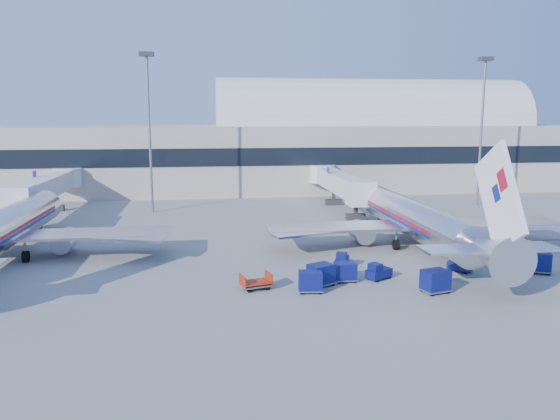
{
  "coord_description": "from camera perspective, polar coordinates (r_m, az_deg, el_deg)",
  "views": [
    {
      "loc": [
        -11.97,
        -49.89,
        13.82
      ],
      "look_at": [
        -4.51,
        6.0,
        4.08
      ],
      "focal_mm": 35.0,
      "sensor_mm": 36.0,
      "label": 1
    }
  ],
  "objects": [
    {
      "name": "tug_lead",
      "position": [
        47.64,
        10.22,
        -6.38
      ],
      "size": [
        2.52,
        2.13,
        1.48
      ],
      "rotation": [
        0.0,
        0.0,
        0.54
      ],
      "color": "#0B1155",
      "rests_on": "ground"
    },
    {
      "name": "cart_train_c",
      "position": [
        43.63,
        3.19,
        -7.44
      ],
      "size": [
        2.04,
        1.63,
        1.68
      ],
      "rotation": [
        0.0,
        0.0,
        -0.09
      ],
      "color": "#0B1155",
      "rests_on": "ground"
    },
    {
      "name": "jetbridge_mid",
      "position": [
        84.34,
        -22.99,
        2.29
      ],
      "size": [
        4.4,
        27.5,
        6.25
      ],
      "color": "silver",
      "rests_on": "ground"
    },
    {
      "name": "tug_left",
      "position": [
        51.08,
        6.49,
        -5.2
      ],
      "size": [
        1.82,
        2.45,
        1.44
      ],
      "rotation": [
        0.0,
        0.0,
        1.2
      ],
      "color": "#0B1155",
      "rests_on": "ground"
    },
    {
      "name": "terminal",
      "position": [
        106.06,
        -8.53,
        6.29
      ],
      "size": [
        170.0,
        28.15,
        21.0
      ],
      "color": "#B2AA9E",
      "rests_on": "ground"
    },
    {
      "name": "mast_east",
      "position": [
        90.25,
        20.42,
        9.81
      ],
      "size": [
        2.0,
        1.2,
        22.6
      ],
      "color": "slate",
      "rests_on": "ground"
    },
    {
      "name": "jetbridge_near",
      "position": [
        83.63,
        5.99,
        2.95
      ],
      "size": [
        4.4,
        27.5,
        6.25
      ],
      "color": "silver",
      "rests_on": "ground"
    },
    {
      "name": "barrier_far",
      "position": [
        64.88,
        26.97,
        -3.18
      ],
      "size": [
        3.0,
        0.55,
        0.9
      ],
      "primitive_type": "cube",
      "color": "#9E9E96",
      "rests_on": "ground"
    },
    {
      "name": "cart_train_b",
      "position": [
        45.31,
        4.3,
        -6.71
      ],
      "size": [
        2.54,
        2.32,
        1.81
      ],
      "rotation": [
        0.0,
        0.0,
        0.46
      ],
      "color": "#0B1155",
      "rests_on": "ground"
    },
    {
      "name": "tug_right",
      "position": [
        51.9,
        18.2,
        -5.45
      ],
      "size": [
        2.09,
        2.24,
        1.34
      ],
      "rotation": [
        0.0,
        0.0,
        -0.89
      ],
      "color": "#0B1155",
      "rests_on": "ground"
    },
    {
      "name": "cart_solo_far",
      "position": [
        53.91,
        25.37,
        -4.91
      ],
      "size": [
        2.64,
        2.4,
        1.89
      ],
      "rotation": [
        0.0,
        0.0,
        -0.45
      ],
      "color": "#0B1155",
      "rests_on": "ground"
    },
    {
      "name": "airliner_main",
      "position": [
        59.67,
        14.14,
        -1.02
      ],
      "size": [
        32.0,
        37.26,
        12.07
      ],
      "color": "silver",
      "rests_on": "ground"
    },
    {
      "name": "cart_open_red",
      "position": [
        44.46,
        -2.53,
        -7.7
      ],
      "size": [
        2.74,
        2.25,
        0.64
      ],
      "rotation": [
        0.0,
        0.0,
        0.27
      ],
      "color": "slate",
      "rests_on": "ground"
    },
    {
      "name": "ground",
      "position": [
        53.14,
        5.71,
        -5.32
      ],
      "size": [
        260.0,
        260.0,
        0.0
      ],
      "primitive_type": "plane",
      "color": "gray",
      "rests_on": "ground"
    },
    {
      "name": "cart_train_a",
      "position": [
        46.63,
        6.83,
        -6.39
      ],
      "size": [
        1.87,
        1.44,
        1.63
      ],
      "rotation": [
        0.0,
        0.0,
        0.02
      ],
      "color": "#0B1155",
      "rests_on": "ground"
    },
    {
      "name": "mast_west",
      "position": [
        80.3,
        -13.57,
        10.23
      ],
      "size": [
        2.0,
        1.2,
        22.6
      ],
      "color": "slate",
      "rests_on": "ground"
    },
    {
      "name": "cart_solo_near",
      "position": [
        45.15,
        15.93,
        -7.11
      ],
      "size": [
        2.43,
        2.09,
        1.83
      ],
      "rotation": [
        0.0,
        0.0,
        0.27
      ],
      "color": "#0B1155",
      "rests_on": "ground"
    },
    {
      "name": "barrier_mid",
      "position": [
        63.08,
        24.49,
        -3.33
      ],
      "size": [
        3.0,
        0.55,
        0.9
      ],
      "primitive_type": "cube",
      "color": "#9E9E96",
      "rests_on": "ground"
    },
    {
      "name": "barrier_near",
      "position": [
        61.4,
        21.88,
        -3.5
      ],
      "size": [
        3.0,
        0.55,
        0.9
      ],
      "primitive_type": "cube",
      "color": "#9E9E96",
      "rests_on": "ground"
    }
  ]
}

